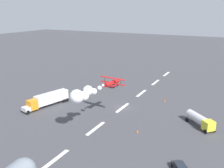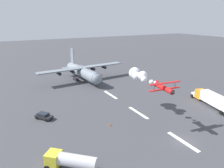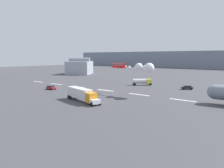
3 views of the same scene
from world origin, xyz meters
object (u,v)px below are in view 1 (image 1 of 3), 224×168
(followme_car_yellow, at_px, (114,84))
(traffic_cone_far, at_px, (137,131))
(traffic_cone_near, at_px, (165,100))
(semi_truck_orange, at_px, (48,99))
(fuel_tanker_truck, at_px, (200,120))
(stunt_biplane_red, at_px, (87,93))
(airport_staff_sedan, at_px, (180,168))

(followme_car_yellow, height_order, traffic_cone_far, followme_car_yellow)
(followme_car_yellow, height_order, traffic_cone_near, followme_car_yellow)
(semi_truck_orange, xyz_separation_m, fuel_tanker_truck, (-6.13, 42.04, -0.39))
(followme_car_yellow, bearing_deg, traffic_cone_near, 72.31)
(semi_truck_orange, xyz_separation_m, followme_car_yellow, (-26.53, 8.27, -1.32))
(stunt_biplane_red, bearing_deg, traffic_cone_far, 109.78)
(airport_staff_sedan, bearing_deg, traffic_cone_far, -130.58)
(stunt_biplane_red, distance_m, fuel_tanker_truck, 28.11)
(stunt_biplane_red, height_order, fuel_tanker_truck, stunt_biplane_red)
(semi_truck_orange, bearing_deg, traffic_cone_near, 124.09)
(stunt_biplane_red, bearing_deg, airport_staff_sedan, 74.23)
(fuel_tanker_truck, xyz_separation_m, traffic_cone_far, (9.93, -12.27, -1.36))
(traffic_cone_near, bearing_deg, semi_truck_orange, -55.91)
(stunt_biplane_red, height_order, followme_car_yellow, stunt_biplane_red)
(stunt_biplane_red, distance_m, traffic_cone_near, 30.81)
(semi_truck_orange, relative_size, traffic_cone_far, 19.77)
(semi_truck_orange, distance_m, traffic_cone_far, 30.07)
(stunt_biplane_red, height_order, semi_truck_orange, stunt_biplane_red)
(followme_car_yellow, bearing_deg, fuel_tanker_truck, 58.87)
(fuel_tanker_truck, bearing_deg, traffic_cone_near, -137.05)
(stunt_biplane_red, relative_size, traffic_cone_far, 24.71)
(stunt_biplane_red, relative_size, followme_car_yellow, 4.34)
(fuel_tanker_truck, bearing_deg, followme_car_yellow, -121.13)
(fuel_tanker_truck, relative_size, followme_car_yellow, 1.83)
(followme_car_yellow, relative_size, airport_staff_sedan, 0.95)
(stunt_biplane_red, distance_m, followme_car_yellow, 36.82)
(traffic_cone_far, bearing_deg, followme_car_yellow, -144.67)
(followme_car_yellow, xyz_separation_m, traffic_cone_near, (6.70, 21.02, -0.44))
(followme_car_yellow, bearing_deg, semi_truck_orange, -17.32)
(airport_staff_sedan, bearing_deg, traffic_cone_near, -159.48)
(stunt_biplane_red, bearing_deg, fuel_tanker_truck, 120.83)
(followme_car_yellow, distance_m, airport_staff_sedan, 53.04)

